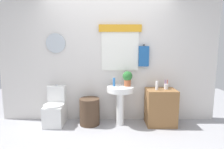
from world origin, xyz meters
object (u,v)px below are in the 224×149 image
Objects in this scene: laundry_hamper at (89,111)px; potted_plant at (127,78)px; toilet at (56,109)px; lotion_bottle at (157,86)px; pedestal_sink at (120,96)px; soap_bottle at (114,82)px; wooden_cabinet at (160,107)px; toothbrush_cup at (166,86)px.

laundry_hamper is 1.80× the size of potted_plant.
laundry_hamper is at bearing -2.99° from toilet.
laundry_hamper is 1.39m from lotion_bottle.
toilet is 1.55m from potted_plant.
pedestal_sink is (1.27, -0.04, 0.28)m from toilet.
potted_plant is (0.14, 0.06, 0.35)m from pedestal_sink.
potted_plant is at bearing 23.20° from pedestal_sink.
soap_bottle is at bearing 5.98° from laundry_hamper.
lotion_bottle reaches higher than toilet.
wooden_cabinet is (0.79, -0.00, -0.22)m from pedestal_sink.
toilet is at bearing -179.26° from soap_bottle.
toilet reaches higher than wooden_cabinet.
toothbrush_cup is at bearing -0.40° from toilet.
toilet is 2.02m from lotion_bottle.
toilet is 2.06m from wooden_cabinet.
lotion_bottle is (0.81, -0.09, -0.05)m from soap_bottle.
potted_plant reaches higher than toothbrush_cup.
potted_plant is at bearing 176.92° from toothbrush_cup.
toothbrush_cup is (0.88, 0.02, 0.18)m from pedestal_sink.
lotion_bottle is 0.21m from toothbrush_cup.
soap_bottle is at bearing 178.29° from toothbrush_cup.
toothbrush_cup is at bearing 1.30° from pedestal_sink.
soap_bottle reaches higher than toilet.
lotion_bottle is (0.69, -0.04, 0.21)m from pedestal_sink.
toilet reaches higher than laundry_hamper.
laundry_hamper is 1.56m from toothbrush_cup.
soap_bottle is 0.96× the size of lotion_bottle.
laundry_hamper is at bearing 180.00° from wooden_cabinet.
toothbrush_cup is at bearing 17.05° from lotion_bottle.
toothbrush_cup is (0.74, -0.04, -0.17)m from potted_plant.
wooden_cabinet is at bearing 0.00° from laundry_hamper.
toothbrush_cup reaches higher than lotion_bottle.
wooden_cabinet is at bearing -0.00° from pedestal_sink.
toilet is 2.64× the size of potted_plant.
potted_plant is at bearing 1.01° from toilet.
soap_bottle is (-0.12, 0.05, 0.27)m from pedestal_sink.
wooden_cabinet is 3.80× the size of toothbrush_cup.
wooden_cabinet is 0.86m from potted_plant.
lotion_bottle reaches higher than laundry_hamper.
laundry_hamper is at bearing -175.35° from potted_plant.
laundry_hamper is 2.81× the size of toothbrush_cup.
toothbrush_cup is at bearing 0.78° from laundry_hamper.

